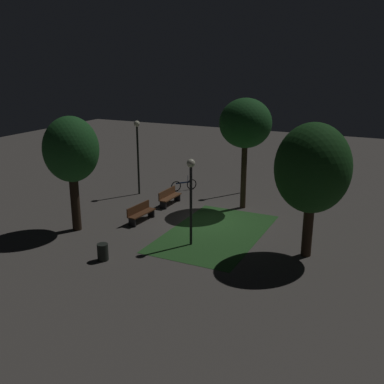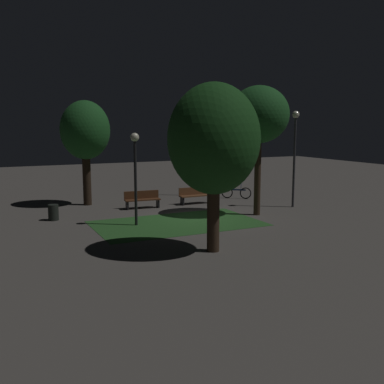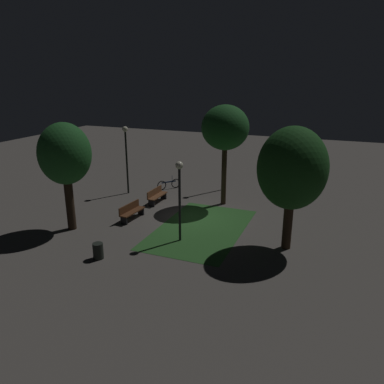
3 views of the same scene
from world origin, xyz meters
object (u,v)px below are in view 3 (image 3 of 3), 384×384
at_px(lamp_post_near_wall, 224,142).
at_px(trash_bin, 98,251).
at_px(lamp_post_plaza_east, 126,148).
at_px(tree_left_canopy, 292,169).
at_px(tree_back_right, 225,128).
at_px(bicycle, 169,184).
at_px(lamp_post_plaza_west, 180,187).
at_px(bench_back_row, 156,195).
at_px(bench_front_left, 131,211).
at_px(tree_lawn_side, 65,155).

relative_size(lamp_post_near_wall, trash_bin, 6.91).
bearing_deg(lamp_post_plaza_east, tree_left_canopy, 67.98).
bearing_deg(lamp_post_plaza_east, tree_back_right, 92.49).
bearing_deg(tree_left_canopy, bicycle, -125.30).
xyz_separation_m(lamp_post_near_wall, lamp_post_plaza_west, (8.66, 0.55, -0.60)).
bearing_deg(lamp_post_plaza_west, lamp_post_near_wall, -176.34).
xyz_separation_m(lamp_post_plaza_east, bicycle, (-1.85, 2.13, -2.70)).
height_order(tree_left_canopy, trash_bin, tree_left_canopy).
distance_m(lamp_post_near_wall, bicycle, 4.78).
bearing_deg(lamp_post_plaza_west, tree_left_canopy, 102.64).
relative_size(lamp_post_plaza_west, bicycle, 2.82).
bearing_deg(tree_back_right, tree_left_canopy, 43.35).
bearing_deg(bench_back_row, bench_front_left, 0.00).
relative_size(lamp_post_near_wall, bicycle, 3.56).
relative_size(tree_left_canopy, lamp_post_plaza_east, 1.25).
bearing_deg(lamp_post_near_wall, bench_back_row, -36.15).
height_order(tree_back_right, lamp_post_plaza_west, tree_back_right).
xyz_separation_m(bench_back_row, bench_front_left, (3.01, 0.00, 0.00)).
height_order(tree_left_canopy, bicycle, tree_left_canopy).
bearing_deg(bicycle, tree_lawn_side, -11.33).
height_order(tree_back_right, tree_left_canopy, tree_back_right).
xyz_separation_m(bench_back_row, tree_left_canopy, (3.44, 8.41, 3.25)).
distance_m(bench_front_left, tree_lawn_side, 4.63).
bearing_deg(lamp_post_near_wall, bicycle, -70.50).
bearing_deg(lamp_post_plaza_west, lamp_post_plaza_east, -131.75).
relative_size(tree_back_right, lamp_post_plaza_west, 1.54).
height_order(bench_back_row, lamp_post_plaza_east, lamp_post_plaza_east).
bearing_deg(tree_lawn_side, bench_front_left, 136.69).
height_order(bench_back_row, lamp_post_near_wall, lamp_post_near_wall).
bearing_deg(tree_back_right, lamp_post_plaza_east, -87.51).
bearing_deg(tree_left_canopy, bench_front_left, -92.94).
bearing_deg(tree_back_right, lamp_post_plaza_west, -3.36).
bearing_deg(bench_back_row, tree_lawn_side, -22.18).
bearing_deg(bench_back_row, lamp_post_plaza_east, -111.23).
xyz_separation_m(tree_back_right, lamp_post_plaza_west, (5.84, -0.34, -1.93)).
height_order(lamp_post_near_wall, trash_bin, lamp_post_near_wall).
xyz_separation_m(tree_back_right, bicycle, (-1.56, -4.44, -4.29)).
bearing_deg(trash_bin, tree_left_canopy, 119.03).
height_order(tree_left_canopy, lamp_post_plaza_west, tree_left_canopy).
height_order(bench_back_row, lamp_post_plaza_west, lamp_post_plaza_west).
relative_size(lamp_post_plaza_west, trash_bin, 5.48).
distance_m(lamp_post_near_wall, trash_bin, 12.20).
height_order(tree_lawn_side, lamp_post_near_wall, tree_lawn_side).
relative_size(lamp_post_near_wall, lamp_post_plaza_east, 1.10).
bearing_deg(bench_back_row, lamp_post_near_wall, 143.85).
distance_m(tree_left_canopy, lamp_post_near_wall, 9.31).
xyz_separation_m(lamp_post_plaza_west, lamp_post_plaza_east, (-5.56, -6.23, 0.34)).
relative_size(tree_lawn_side, lamp_post_plaza_west, 1.41).
height_order(tree_lawn_side, trash_bin, tree_lawn_side).
xyz_separation_m(bench_front_left, lamp_post_plaza_east, (-4.04, -2.65, 2.56)).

